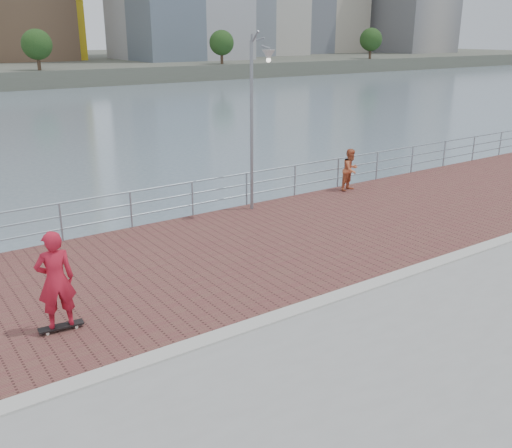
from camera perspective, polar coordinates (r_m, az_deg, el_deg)
water at (r=13.27m, az=5.12°, el=-15.97°), size 400.00×400.00×0.00m
brick_lane at (r=14.92m, az=-3.51°, el=-3.09°), size 40.00×6.80×0.02m
curb at (r=12.24m, az=5.40°, el=-8.11°), size 40.00×0.40×0.06m
guardrail at (r=17.55m, az=-9.35°, el=2.39°), size 39.06×0.06×1.13m
street_lamp at (r=17.67m, az=0.28°, el=12.96°), size 0.39×1.13×5.32m
skateboard at (r=11.87m, az=-18.91°, el=-9.67°), size 0.86×0.30×0.10m
skateboarder at (r=11.45m, az=-19.42°, el=-5.30°), size 0.76×0.53×1.96m
bystander at (r=21.09m, az=9.44°, el=5.38°), size 0.85×0.73×1.53m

